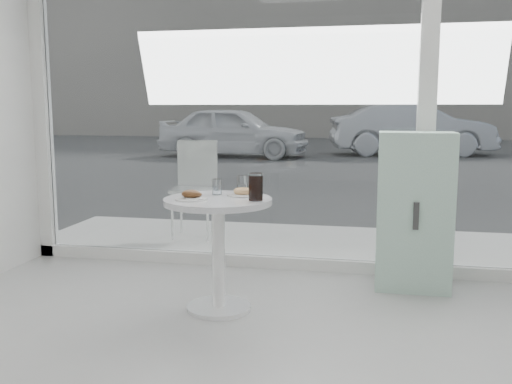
% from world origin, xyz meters
% --- Properties ---
extents(storefront, '(5.00, 0.14, 3.00)m').
position_xyz_m(storefront, '(0.07, 3.00, 1.71)').
color(storefront, white).
rests_on(storefront, ground).
extents(main_table, '(0.72, 0.72, 0.77)m').
position_xyz_m(main_table, '(-0.50, 1.90, 0.55)').
color(main_table, white).
rests_on(main_table, ground).
extents(patio_deck, '(5.60, 1.60, 0.05)m').
position_xyz_m(patio_deck, '(0.00, 3.80, 0.03)').
color(patio_deck, silver).
rests_on(patio_deck, ground).
extents(street, '(40.00, 24.00, 0.00)m').
position_xyz_m(street, '(0.00, 16.00, -0.00)').
color(street, '#373737').
rests_on(street, ground).
extents(far_building, '(40.00, 2.00, 8.00)m').
position_xyz_m(far_building, '(0.00, 25.00, 4.00)').
color(far_building, '#9C9488').
rests_on(far_building, ground).
extents(mint_cabinet, '(0.55, 0.38, 1.19)m').
position_xyz_m(mint_cabinet, '(0.82, 2.66, 0.59)').
color(mint_cabinet, '#91B9A5').
rests_on(mint_cabinet, ground).
extents(patio_chair, '(0.46, 0.46, 0.98)m').
position_xyz_m(patio_chair, '(-1.29, 3.88, 0.60)').
color(patio_chair, white).
rests_on(patio_chair, patio_deck).
extents(car_white, '(4.20, 1.89, 1.40)m').
position_xyz_m(car_white, '(-3.32, 13.70, 0.70)').
color(car_white, white).
rests_on(car_white, street).
extents(car_silver, '(4.76, 2.35, 1.50)m').
position_xyz_m(car_silver, '(1.52, 15.28, 0.75)').
color(car_silver, '#ADAFB5').
rests_on(car_silver, street).
extents(plate_fritter, '(0.21, 0.21, 0.07)m').
position_xyz_m(plate_fritter, '(-0.65, 1.80, 0.80)').
color(plate_fritter, silver).
rests_on(plate_fritter, main_table).
extents(plate_donut, '(0.21, 0.21, 0.05)m').
position_xyz_m(plate_donut, '(-0.36, 2.03, 0.79)').
color(plate_donut, silver).
rests_on(plate_donut, main_table).
extents(water_tumbler_a, '(0.07, 0.07, 0.11)m').
position_xyz_m(water_tumbler_a, '(-0.55, 2.06, 0.82)').
color(water_tumbler_a, white).
rests_on(water_tumbler_a, main_table).
extents(water_tumbler_b, '(0.08, 0.08, 0.13)m').
position_xyz_m(water_tumbler_b, '(-0.39, 2.13, 0.83)').
color(water_tumbler_b, white).
rests_on(water_tumbler_b, main_table).
extents(cola_glass, '(0.09, 0.09, 0.18)m').
position_xyz_m(cola_glass, '(-0.24, 1.86, 0.86)').
color(cola_glass, white).
rests_on(cola_glass, main_table).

